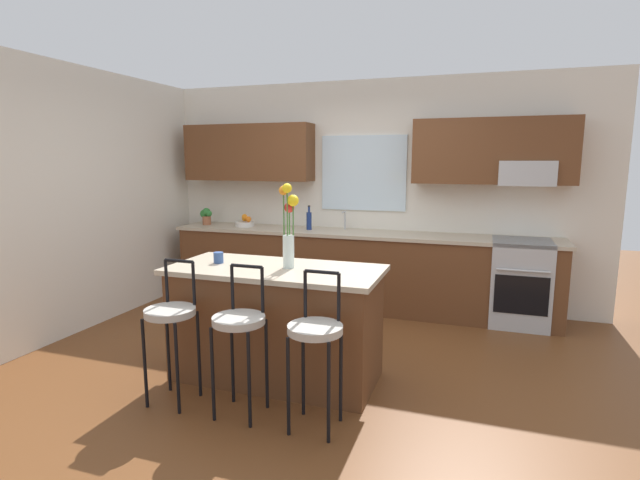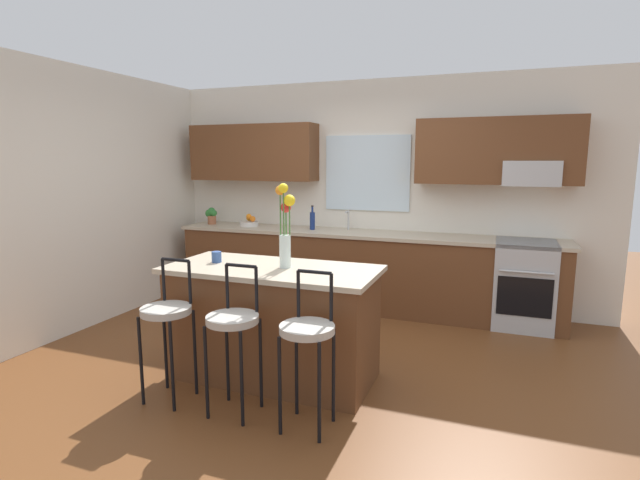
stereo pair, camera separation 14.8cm
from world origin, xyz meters
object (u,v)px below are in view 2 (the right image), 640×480
at_px(mug_ceramic, 217,257).
at_px(potted_plant_small, 211,215).
at_px(bar_stool_near, 167,317).
at_px(bottle_olive_oil, 312,220).
at_px(bar_stool_middle, 233,326).
at_px(bar_stool_far, 308,336).
at_px(oven_range, 524,284).
at_px(fruit_bowl_oranges, 249,222).
at_px(flower_vase, 285,225).
at_px(kitchen_island, 273,322).

relative_size(mug_ceramic, potted_plant_small, 0.41).
relative_size(bar_stool_near, bottle_olive_oil, 3.54).
distance_m(bar_stool_middle, bottle_olive_oil, 2.73).
bearing_deg(bar_stool_middle, mug_ceramic, 129.90).
height_order(bar_stool_middle, bar_stool_far, same).
relative_size(oven_range, bar_stool_middle, 0.88).
bearing_deg(bar_stool_far, fruit_bowl_oranges, 125.29).
xyz_separation_m(oven_range, bar_stool_far, (-1.40, -2.63, 0.18)).
xyz_separation_m(bar_stool_near, fruit_bowl_oranges, (-0.78, 2.66, 0.33)).
bearing_deg(oven_range, bar_stool_middle, -126.50).
relative_size(bar_stool_near, flower_vase, 1.57).
distance_m(kitchen_island, bar_stool_far, 0.84).
relative_size(bar_stool_near, bar_stool_far, 1.00).
height_order(bar_stool_far, fruit_bowl_oranges, fruit_bowl_oranges).
distance_m(bar_stool_far, bottle_olive_oil, 2.87).
height_order(bar_stool_far, flower_vase, flower_vase).
bearing_deg(potted_plant_small, flower_vase, -45.34).
relative_size(kitchen_island, bar_stool_far, 1.62).
relative_size(bar_stool_middle, bar_stool_far, 1.00).
relative_size(mug_ceramic, fruit_bowl_oranges, 0.37).
distance_m(bar_stool_far, flower_vase, 0.99).
xyz_separation_m(fruit_bowl_oranges, potted_plant_small, (-0.56, -0.00, 0.07)).
distance_m(mug_ceramic, bottle_olive_oil, 2.06).
bearing_deg(mug_ceramic, bar_stool_near, -94.11).
height_order(bar_stool_near, flower_vase, flower_vase).
distance_m(bar_stool_middle, potted_plant_small, 3.29).
xyz_separation_m(kitchen_island, mug_ceramic, (-0.51, -0.00, 0.50)).
bearing_deg(kitchen_island, flower_vase, 10.00).
distance_m(bar_stool_near, flower_vase, 1.10).
bearing_deg(bar_stool_far, bottle_olive_oil, 110.83).
height_order(bar_stool_far, potted_plant_small, potted_plant_small).
xyz_separation_m(bar_stool_far, flower_vase, (-0.44, 0.63, 0.62)).
distance_m(flower_vase, mug_ceramic, 0.68).
bearing_deg(kitchen_island, bar_stool_far, -47.76).
bearing_deg(bar_stool_middle, fruit_bowl_oranges, 116.62).
xyz_separation_m(kitchen_island, fruit_bowl_oranges, (-1.33, 2.06, 0.50)).
bearing_deg(flower_vase, fruit_bowl_oranges, 125.38).
height_order(bar_stool_middle, mug_ceramic, bar_stool_middle).
bearing_deg(flower_vase, bottle_olive_oil, 105.77).
bearing_deg(bottle_olive_oil, flower_vase, -74.23).
distance_m(bar_stool_middle, mug_ceramic, 0.86).
height_order(oven_range, bar_stool_far, bar_stool_far).
bearing_deg(potted_plant_small, oven_range, -0.39).
distance_m(oven_range, bottle_olive_oil, 2.48).
distance_m(bar_stool_near, potted_plant_small, 3.01).
xyz_separation_m(bar_stool_middle, bottle_olive_oil, (-0.46, 2.66, 0.40)).
bearing_deg(bar_stool_far, oven_range, 62.03).
relative_size(oven_range, bar_stool_far, 0.88).
distance_m(fruit_bowl_oranges, bottle_olive_oil, 0.88).
distance_m(kitchen_island, mug_ceramic, 0.71).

